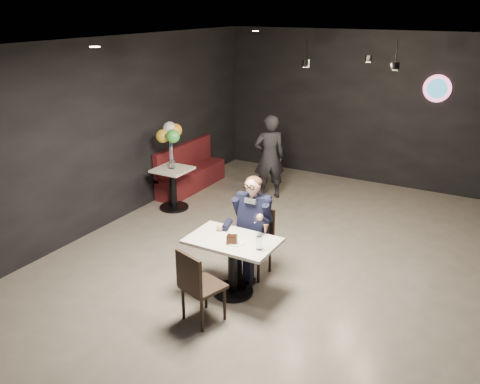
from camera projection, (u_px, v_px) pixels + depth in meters
The scene contains 17 objects.
floor at pixel (295, 283), 6.70m from camera, with size 9.00×9.00×0.00m, color gray.
wall_sign at pixel (437, 88), 9.29m from camera, with size 0.50×0.06×0.50m, color pink, non-canonical shape.
pendant_lights at pixel (358, 46), 7.33m from camera, with size 1.40×1.20×0.36m, color black.
main_table at pixel (233, 266), 6.35m from camera, with size 1.10×0.70×0.75m, color white.
chair_far at pixel (253, 243), 6.77m from camera, with size 0.42×0.46×0.92m, color black.
chair_near at pixel (203, 285), 5.78m from camera, with size 0.42×0.46×0.92m, color black.
seated_man at pixel (253, 226), 6.68m from camera, with size 0.60×0.80×1.44m, color black.
dessert_plate at pixel (236, 242), 6.13m from camera, with size 0.22×0.22×0.01m, color white.
cake_slice at pixel (232, 239), 6.10m from camera, with size 0.12×0.10×0.09m, color black.
mint_leaf at pixel (237, 237), 6.07m from camera, with size 0.07×0.04×0.01m, color green.
sundae_glass at pixel (259, 243), 5.95m from camera, with size 0.07×0.07×0.16m, color silver.
wafer_cone at pixel (266, 230), 5.91m from camera, with size 0.06×0.06×0.12m, color #B4784A.
booth_bench at pixel (191, 167), 9.95m from camera, with size 0.45×1.79×0.89m, color #440E17.
side_table at pixel (173, 189), 9.02m from camera, with size 0.60×0.60×0.74m, color white.
balloon_vase at pixel (172, 164), 8.86m from camera, with size 0.11×0.11×0.16m, color silver.
balloon_bunch at pixel (171, 141), 8.71m from camera, with size 0.42×0.42×0.70m, color gold.
passerby at pixel (269, 157), 9.40m from camera, with size 0.58×0.38×1.58m, color black.
Camera 1 is at (2.23, -5.47, 3.47)m, focal length 38.00 mm.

